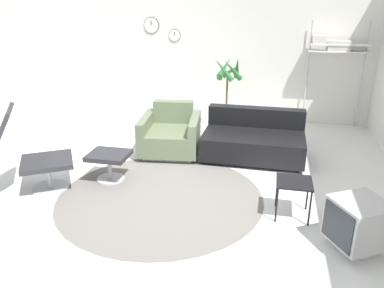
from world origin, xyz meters
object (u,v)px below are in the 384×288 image
Objects in this scene: side_table at (294,185)px; crt_television at (358,224)px; armchair_red at (171,135)px; couch_low at (254,141)px; potted_plant at (227,93)px; shelf_unit at (335,48)px; lounge_chair at (12,142)px; ottoman at (109,160)px.

crt_television is (0.56, -0.50, -0.09)m from side_table.
armchair_red is 0.68× the size of couch_low.
side_table is at bearing 132.61° from armchair_red.
couch_low is 2.37× the size of crt_television.
potted_plant reaches higher than crt_television.
armchair_red is 0.75× the size of potted_plant.
side_table is at bearing -101.94° from shelf_unit.
shelf_unit reaches higher than lounge_chair.
lounge_chair is at bearing -138.21° from shelf_unit.
lounge_chair reaches higher than armchair_red.
armchair_red is (0.52, 1.12, -0.01)m from ottoman.
ottoman is 1.23× the size of side_table.
crt_television reaches higher than side_table.
shelf_unit is (3.92, 3.51, 0.78)m from lounge_chair.
lounge_chair is 1.15m from ottoman.
couch_low is 2.37m from crt_television.
crt_television is 0.33× the size of shelf_unit.
ottoman is 0.38× the size of potted_plant.
shelf_unit reaches higher than armchair_red.
potted_plant is (1.20, 2.50, 0.37)m from ottoman.
lounge_chair is 3.74m from potted_plant.
side_table is (1.77, -1.53, 0.09)m from armchair_red.
potted_plant reaches higher than side_table.
lounge_chair reaches higher than crt_television.
shelf_unit is at bearing -124.40° from couch_low.
crt_television is 4.01m from shelf_unit.
couch_low is 1.11× the size of potted_plant.
potted_plant reaches higher than ottoman.
crt_television is at bearing 117.95° from couch_low.
ottoman is at bearing 90.00° from lounge_chair.
potted_plant is at bearing 64.30° from ottoman.
side_table is 3.58m from shelf_unit.
lounge_chair is 3.26m from couch_low.
potted_plant is (-0.57, 1.30, 0.41)m from couch_low.
potted_plant is (-1.08, 2.91, 0.29)m from side_table.
crt_television is at bearing 132.38° from armchair_red.
couch_low is 0.78× the size of shelf_unit.
armchair_red is at bearing -116.47° from potted_plant.
side_table is at bearing 108.67° from couch_low.
side_table is (3.22, 0.17, -0.30)m from lounge_chair.
potted_plant is at bearing -166.53° from shelf_unit.
potted_plant reaches higher than couch_low.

